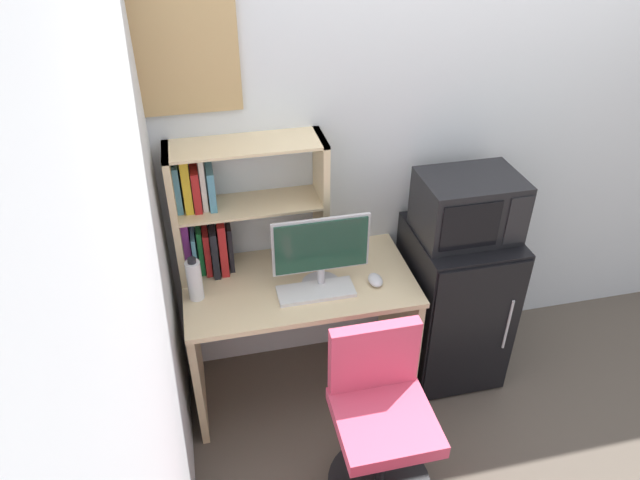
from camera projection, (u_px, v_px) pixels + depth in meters
The scene contains 12 objects.
wall_back at pixel (539, 127), 3.13m from camera, with size 6.40×0.04×2.60m, color silver.
wall_left at pixel (141, 454), 1.45m from camera, with size 0.04×4.40×2.60m, color silver.
desk at pixel (300, 317), 3.05m from camera, with size 1.14×0.62×0.75m.
hutch_bookshelf at pixel (227, 211), 2.84m from camera, with size 0.74×0.24×0.68m.
monitor at pixel (321, 250), 2.77m from camera, with size 0.47×0.19×0.38m.
keyboard at pixel (316, 291), 2.83m from camera, with size 0.37×0.15×0.02m, color silver.
computer_mouse at pixel (375, 280), 2.89m from camera, with size 0.07×0.11×0.04m, color silver.
water_bottle at pixel (195, 280), 2.75m from camera, with size 0.07×0.07×0.23m.
mini_fridge at pixel (453, 302), 3.24m from camera, with size 0.50×0.56×0.91m.
microwave at pixel (468, 206), 2.90m from camera, with size 0.49×0.36×0.32m.
desk_chair at pixel (380, 425), 2.64m from camera, with size 0.49×0.49×0.85m.
wall_corkboard at pixel (173, 53), 2.48m from camera, with size 0.55×0.02×0.54m, color tan.
Camera 1 is at (-1.39, -2.58, 2.55)m, focal length 33.03 mm.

